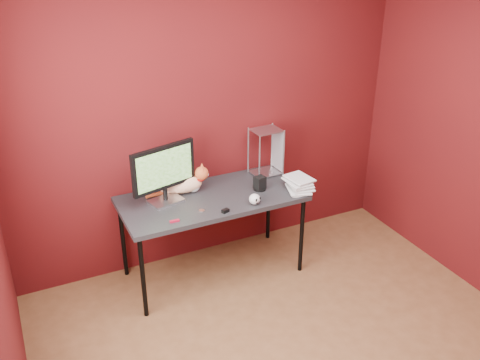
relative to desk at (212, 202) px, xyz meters
name	(u,v)px	position (x,y,z in m)	size (l,w,h in m)	color
room	(327,184)	(0.15, -1.37, 0.75)	(3.52, 3.52, 2.61)	brown
desk	(212,202)	(0.00, 0.00, 0.00)	(1.50, 0.70, 0.75)	black
monitor	(164,172)	(-0.37, 0.07, 0.32)	(0.55, 0.24, 0.48)	#AAAAAE
cat	(181,183)	(-0.20, 0.18, 0.14)	(0.52, 0.30, 0.25)	orange
skull_mug	(255,199)	(0.26, -0.27, 0.10)	(0.09, 0.10, 0.09)	silver
speaker	(260,184)	(0.41, -0.06, 0.11)	(0.10, 0.10, 0.12)	black
book_stack	(292,124)	(0.62, -0.18, 0.64)	(0.24, 0.28, 1.19)	beige
wire_rack	(266,152)	(0.61, 0.20, 0.26)	(0.26, 0.21, 0.42)	#AAAAAE
pocket_knife	(175,221)	(-0.41, -0.26, 0.06)	(0.07, 0.02, 0.01)	maroon
black_gadget	(225,211)	(-0.01, -0.29, 0.06)	(0.06, 0.03, 0.03)	black
washer	(202,210)	(-0.16, -0.19, 0.05)	(0.05, 0.05, 0.00)	#AAAAAE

